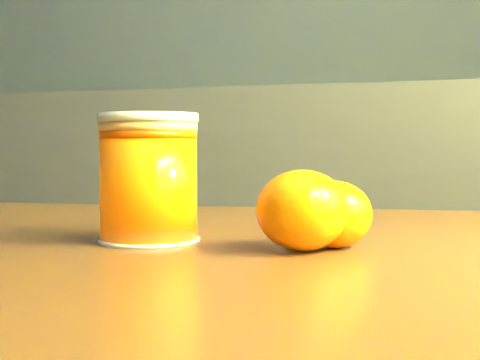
% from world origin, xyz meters
% --- Properties ---
extents(kitchen_counter, '(3.15, 0.60, 0.90)m').
position_xyz_m(kitchen_counter, '(0.00, 1.45, 0.45)').
color(kitchen_counter, '#434347').
rests_on(kitchen_counter, ground).
extents(table, '(0.99, 0.76, 0.69)m').
position_xyz_m(table, '(1.00, 0.19, 0.60)').
color(table, brown).
rests_on(table, ground).
extents(juice_glass, '(0.08, 0.08, 0.10)m').
position_xyz_m(juice_glass, '(0.89, 0.18, 0.74)').
color(juice_glass, '#FF6905').
rests_on(juice_glass, table).
extents(orange_front, '(0.08, 0.08, 0.06)m').
position_xyz_m(orange_front, '(1.01, 0.17, 0.72)').
color(orange_front, orange).
rests_on(orange_front, table).
extents(orange_back, '(0.06, 0.06, 0.05)m').
position_xyz_m(orange_back, '(1.03, 0.20, 0.71)').
color(orange_back, orange).
rests_on(orange_back, table).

